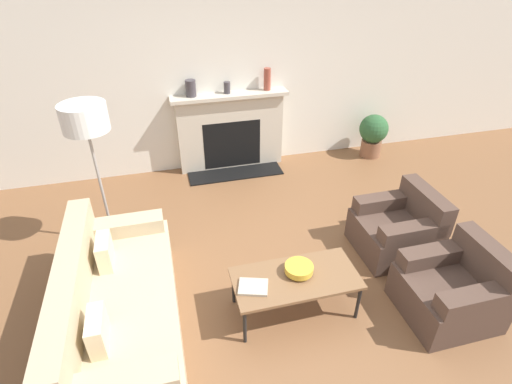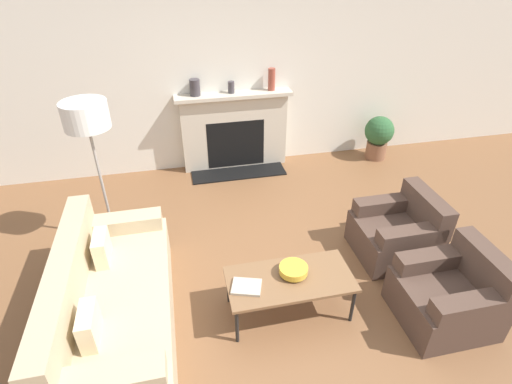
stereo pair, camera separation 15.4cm
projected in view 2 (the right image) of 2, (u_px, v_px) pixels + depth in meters
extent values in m
plane|color=brown|center=(287.00, 295.00, 3.99)|extent=(18.00, 18.00, 0.00)
cube|color=silver|center=(234.00, 70.00, 5.61)|extent=(18.00, 0.06, 2.90)
cube|color=beige|center=(235.00, 132.00, 5.98)|extent=(1.56, 0.20, 1.11)
cube|color=black|center=(236.00, 144.00, 5.99)|extent=(0.86, 0.04, 0.72)
cube|color=black|center=(239.00, 173.00, 6.04)|extent=(1.41, 0.40, 0.02)
cube|color=beige|center=(234.00, 95.00, 5.64)|extent=(1.68, 0.28, 0.05)
cube|color=tan|center=(121.00, 309.00, 3.57)|extent=(0.90, 2.01, 0.43)
cube|color=tan|center=(66.00, 281.00, 3.28)|extent=(0.20, 2.01, 0.40)
cube|color=tan|center=(104.00, 381.00, 2.67)|extent=(0.83, 0.22, 0.16)
cube|color=tan|center=(121.00, 223.00, 4.15)|extent=(0.83, 0.22, 0.16)
cube|color=beige|center=(89.00, 326.00, 2.98)|extent=(0.12, 0.32, 0.28)
cube|color=beige|center=(102.00, 248.00, 3.73)|extent=(0.12, 0.32, 0.28)
cube|color=#4C382D|center=(443.00, 303.00, 3.66)|extent=(0.79, 0.75, 0.39)
cube|color=#4C382D|center=(486.00, 268.00, 3.51)|extent=(0.18, 0.75, 0.35)
cube|color=#4C382D|center=(433.00, 260.00, 3.74)|extent=(0.71, 0.18, 0.16)
cube|color=#4C382D|center=(473.00, 306.00, 3.27)|extent=(0.71, 0.18, 0.16)
cube|color=#4C382D|center=(393.00, 239.00, 4.43)|extent=(0.79, 0.75, 0.39)
cube|color=#4C382D|center=(426.00, 208.00, 4.29)|extent=(0.18, 0.75, 0.35)
cube|color=#4C382D|center=(385.00, 204.00, 4.51)|extent=(0.71, 0.18, 0.16)
cube|color=#4C382D|center=(412.00, 235.00, 4.05)|extent=(0.71, 0.18, 0.16)
cube|color=brown|center=(290.00, 279.00, 3.61)|extent=(1.15, 0.56, 0.03)
cylinder|color=black|center=(237.00, 326.00, 3.43)|extent=(0.03, 0.03, 0.39)
cylinder|color=black|center=(353.00, 306.00, 3.63)|extent=(0.03, 0.03, 0.39)
cylinder|color=black|center=(228.00, 286.00, 3.82)|extent=(0.03, 0.03, 0.39)
cylinder|color=black|center=(333.00, 270.00, 4.02)|extent=(0.03, 0.03, 0.39)
cylinder|color=gold|center=(293.00, 273.00, 3.64)|extent=(0.09, 0.09, 0.02)
cylinder|color=gold|center=(294.00, 269.00, 3.62)|extent=(0.26, 0.26, 0.06)
cube|color=#B2A893|center=(247.00, 287.00, 3.50)|extent=(0.30, 0.27, 0.02)
cylinder|color=gray|center=(115.00, 235.00, 4.77)|extent=(0.31, 0.31, 0.03)
cylinder|color=gray|center=(102.00, 184.00, 4.38)|extent=(0.03, 0.03, 1.41)
cylinder|color=white|center=(85.00, 115.00, 3.95)|extent=(0.46, 0.46, 0.27)
cylinder|color=#3D383D|center=(195.00, 88.00, 5.50)|extent=(0.14, 0.14, 0.23)
cylinder|color=#3D383D|center=(231.00, 87.00, 5.60)|extent=(0.09, 0.09, 0.16)
cylinder|color=brown|center=(272.00, 79.00, 5.67)|extent=(0.10, 0.10, 0.31)
cylinder|color=brown|center=(376.00, 150.00, 6.42)|extent=(0.32, 0.32, 0.27)
sphere|color=#2D5B33|center=(379.00, 131.00, 6.24)|extent=(0.45, 0.45, 0.45)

